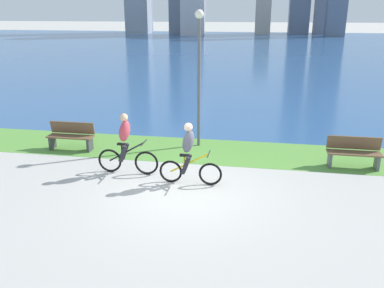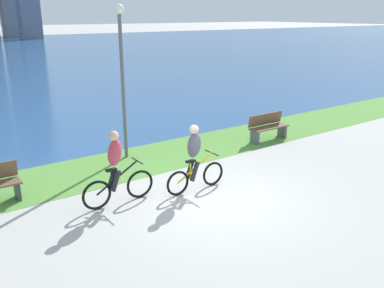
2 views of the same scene
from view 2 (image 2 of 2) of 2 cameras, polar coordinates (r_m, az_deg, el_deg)
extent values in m
plane|color=#B2AFA8|center=(9.54, 2.81, -7.84)|extent=(300.00, 300.00, 0.00)
cube|color=#59933D|center=(12.12, -6.91, -2.22)|extent=(120.00, 2.47, 0.01)
torus|color=black|center=(10.23, 2.93, -4.14)|extent=(0.61, 0.06, 0.61)
torus|color=black|center=(9.66, -2.00, -5.48)|extent=(0.61, 0.06, 0.61)
cylinder|color=gold|center=(9.82, 0.43, -3.33)|extent=(1.02, 0.04, 0.59)
cylinder|color=gold|center=(9.77, -0.21, -3.76)|extent=(0.04, 0.04, 0.46)
cube|color=black|center=(9.68, -0.21, -2.40)|extent=(0.24, 0.10, 0.05)
cylinder|color=black|center=(10.01, 2.76, -1.24)|extent=(0.03, 0.52, 0.03)
ellipsoid|color=#595966|center=(9.61, 0.30, -0.15)|extent=(0.40, 0.36, 0.65)
sphere|color=beige|center=(9.50, 0.30, 2.04)|extent=(0.22, 0.22, 0.22)
cylinder|color=#26262D|center=(9.87, -0.29, -3.48)|extent=(0.27, 0.11, 0.49)
cylinder|color=#26262D|center=(9.72, 0.39, -3.83)|extent=(0.27, 0.11, 0.49)
torus|color=black|center=(9.62, -7.26, -5.54)|extent=(0.68, 0.06, 0.68)
torus|color=black|center=(9.22, -13.11, -6.95)|extent=(0.68, 0.06, 0.68)
cylinder|color=black|center=(9.28, -10.36, -4.61)|extent=(1.03, 0.04, 0.63)
cylinder|color=black|center=(9.25, -11.09, -5.07)|extent=(0.04, 0.04, 0.49)
cube|color=black|center=(9.15, -11.19, -3.55)|extent=(0.24, 0.10, 0.05)
cylinder|color=black|center=(9.38, -7.67, -2.31)|extent=(0.03, 0.52, 0.03)
ellipsoid|color=#BF3F4C|center=(9.06, -10.72, -1.18)|extent=(0.40, 0.36, 0.65)
sphere|color=#D8AD84|center=(8.95, -10.86, 1.13)|extent=(0.22, 0.22, 0.22)
cylinder|color=#26262D|center=(9.34, -11.06, -4.67)|extent=(0.27, 0.11, 0.49)
cylinder|color=#26262D|center=(9.18, -10.54, -5.07)|extent=(0.27, 0.11, 0.49)
cube|color=brown|center=(14.04, 10.69, 2.30)|extent=(1.50, 0.45, 0.04)
cube|color=brown|center=(14.11, 10.18, 3.45)|extent=(1.50, 0.11, 0.40)
cube|color=#595960|center=(14.56, 12.43, 1.82)|extent=(0.08, 0.37, 0.45)
cube|color=#595960|center=(13.65, 8.73, 0.98)|extent=(0.08, 0.37, 0.45)
cube|color=#38383D|center=(10.35, -23.14, -5.87)|extent=(0.08, 0.37, 0.45)
cylinder|color=#595960|center=(11.94, -9.57, 7.59)|extent=(0.10, 0.10, 4.12)
sphere|color=white|center=(11.76, -10.13, 18.01)|extent=(0.28, 0.28, 0.28)
camera|label=1|loc=(7.42, 72.87, 7.21)|focal=37.71mm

